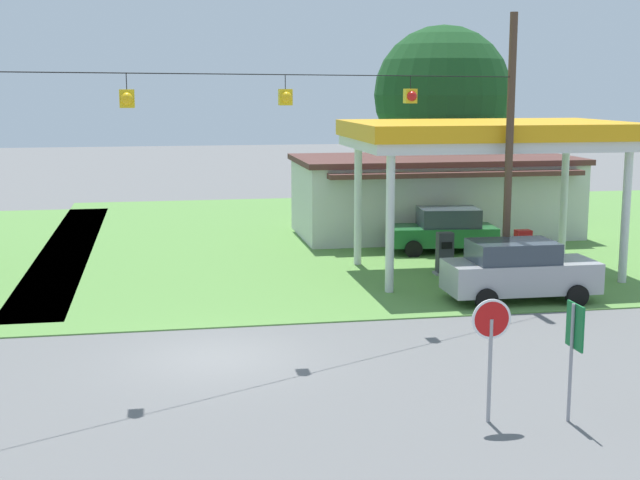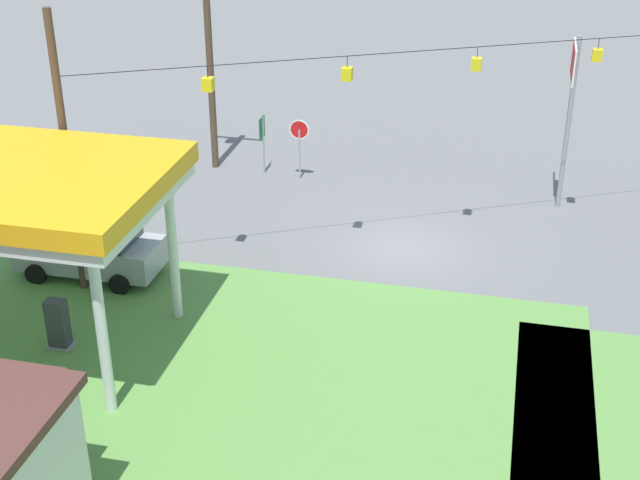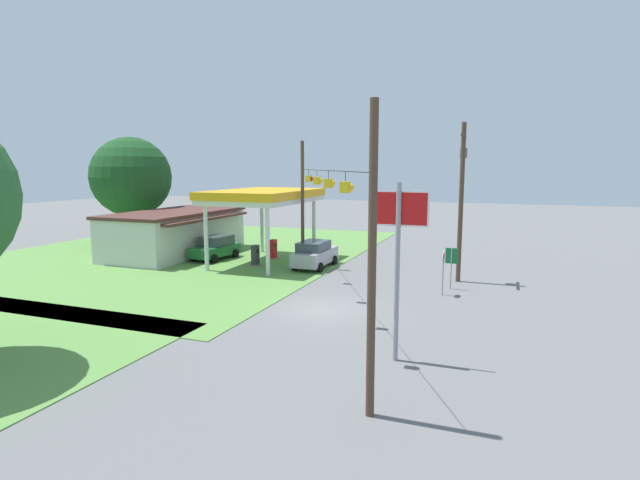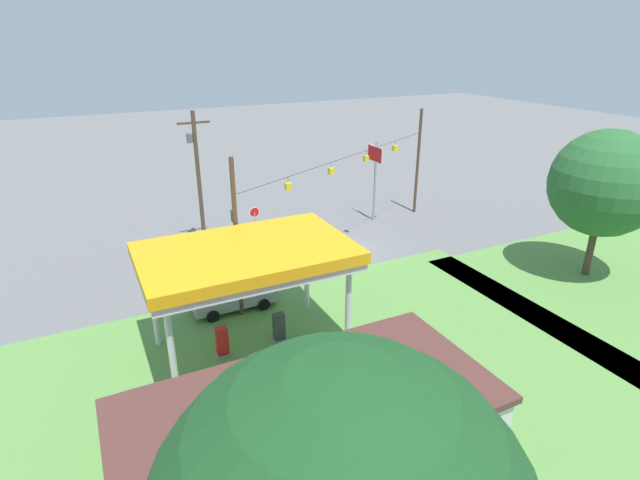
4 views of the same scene
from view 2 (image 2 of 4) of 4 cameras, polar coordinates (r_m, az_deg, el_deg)
name	(u,v)px [view 2 (image 2 of 4)]	position (r m, az deg, el deg)	size (l,w,h in m)	color
ground_plane	(404,248)	(30.71, 5.42, -0.54)	(160.00, 160.00, 0.00)	slate
fuel_pump_near	(58,326)	(25.94, -16.41, -5.28)	(0.71, 0.56, 1.53)	gray
car_at_pumps_front	(91,248)	(29.40, -14.46, -0.48)	(4.64, 2.13, 1.91)	#9E9EA3
stop_sign_roadside	(299,136)	(35.55, -1.33, 6.65)	(0.80, 0.08, 2.50)	#99999E
stop_sign_overhead	(571,87)	(33.32, 15.79, 9.38)	(0.22, 2.10, 6.49)	gray
route_sign	(262,133)	(36.24, -3.70, 6.82)	(0.10, 0.70, 2.40)	gray
utility_pole_main	(207,38)	(36.04, -7.21, 12.68)	(2.20, 0.44, 9.64)	#4C3828
signal_span_gantry	(411,115)	(28.86, 5.83, 7.97)	(19.16, 10.24, 8.79)	#4C3828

